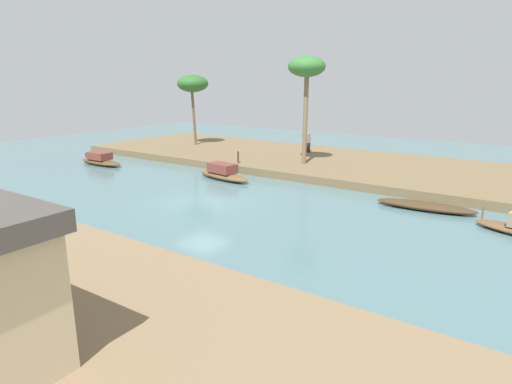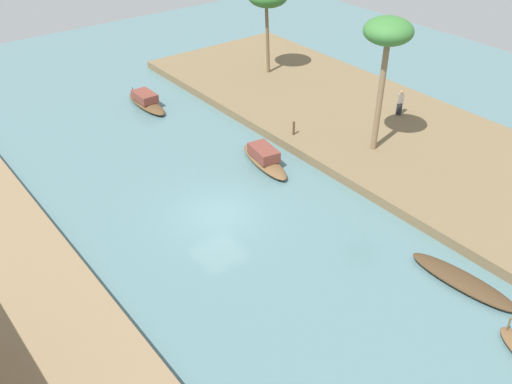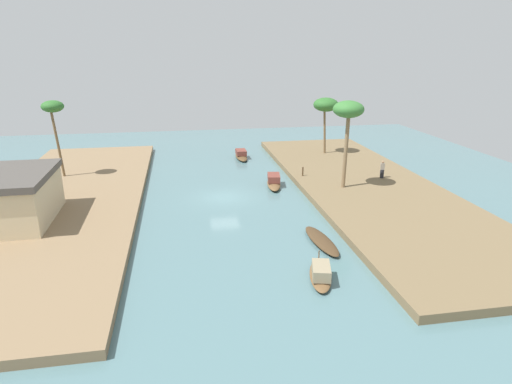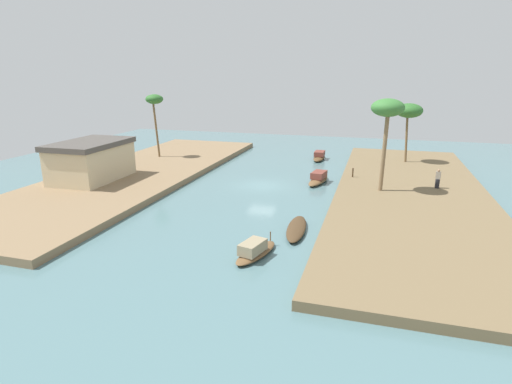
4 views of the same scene
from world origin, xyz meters
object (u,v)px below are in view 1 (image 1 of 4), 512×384
object	(u,v)px
mooring_post	(238,157)
palm_tree_left_far	(193,84)
sampan_foreground	(425,206)
sampan_near_left_bank	(101,160)
person_on_near_bank	(308,144)
sampan_downstream_large	(223,173)
palm_tree_left_near	(307,70)

from	to	relation	value
mooring_post	palm_tree_left_far	bearing A→B (deg)	-29.48
sampan_foreground	sampan_near_left_bank	distance (m)	24.59
sampan_near_left_bank	person_on_near_bank	distance (m)	17.15
sampan_downstream_large	person_on_near_bank	xyz separation A→B (m)	(-0.91, -10.47, 0.82)
sampan_downstream_large	sampan_foreground	xyz separation A→B (m)	(-13.20, -0.44, -0.21)
sampan_downstream_large	sampan_foreground	size ratio (longest dim) A/B	0.93
sampan_downstream_large	sampan_foreground	distance (m)	13.21
sampan_downstream_large	palm_tree_left_far	bearing A→B (deg)	-29.88
sampan_downstream_large	palm_tree_left_far	distance (m)	14.30
person_on_near_bank	sampan_foreground	bearing A→B (deg)	-111.94
sampan_near_left_bank	palm_tree_left_near	distance (m)	17.55
mooring_post	palm_tree_left_near	xyz separation A→B (m)	(-4.18, -2.64, 6.29)
sampan_near_left_bank	person_on_near_bank	world-z (taller)	person_on_near_bank
person_on_near_bank	palm_tree_left_near	bearing A→B (deg)	-137.83
palm_tree_left_near	palm_tree_left_far	world-z (taller)	palm_tree_left_near
sampan_downstream_large	sampan_foreground	world-z (taller)	sampan_downstream_large
person_on_near_bank	palm_tree_left_far	bearing A→B (deg)	118.58
sampan_foreground	mooring_post	distance (m)	14.55
sampan_foreground	palm_tree_left_far	world-z (taller)	palm_tree_left_far
sampan_near_left_bank	mooring_post	world-z (taller)	mooring_post
sampan_foreground	palm_tree_left_near	world-z (taller)	palm_tree_left_near
sampan_foreground	person_on_near_bank	xyz separation A→B (m)	(12.28, -10.03, 1.03)
mooring_post	palm_tree_left_near	world-z (taller)	palm_tree_left_near
sampan_near_left_bank	person_on_near_bank	xyz separation A→B (m)	(-12.23, -12.00, 0.85)
sampan_foreground	palm_tree_left_far	distance (m)	25.34
sampan_near_left_bank	palm_tree_left_near	size ratio (longest dim) A/B	0.59
sampan_foreground	palm_tree_left_near	size ratio (longest dim) A/B	0.66
palm_tree_left_far	sampan_foreground	bearing A→B (deg)	161.50
palm_tree_left_far	sampan_downstream_large	bearing A→B (deg)	140.89
sampan_foreground	sampan_near_left_bank	xyz separation A→B (m)	(24.51, 1.97, 0.18)
sampan_downstream_large	mooring_post	distance (m)	3.36
sampan_near_left_bank	palm_tree_left_far	xyz separation A→B (m)	(-1.15, -9.79, 5.79)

